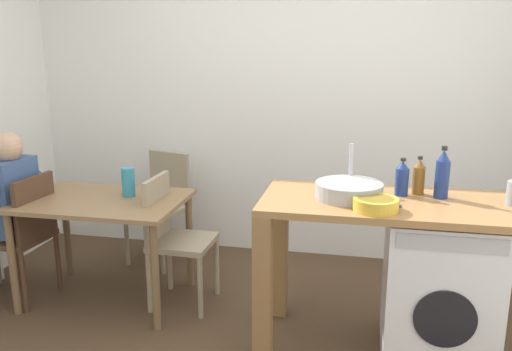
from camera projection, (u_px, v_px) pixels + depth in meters
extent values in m
cube|color=white|center=(280.00, 95.00, 4.42)|extent=(4.60, 0.10, 2.70)
cube|color=olive|center=(103.00, 201.00, 3.65)|extent=(1.10, 0.76, 0.03)
cylinder|color=brown|center=(13.00, 264.00, 3.52)|extent=(0.05, 0.05, 0.71)
cylinder|color=brown|center=(155.00, 278.00, 3.32)|extent=(0.05, 0.05, 0.71)
cylinder|color=brown|center=(67.00, 231.00, 4.15)|extent=(0.05, 0.05, 0.71)
cylinder|color=brown|center=(190.00, 240.00, 3.95)|extent=(0.05, 0.05, 0.71)
cube|color=#4C3323|center=(17.00, 237.00, 3.74)|extent=(0.44, 0.44, 0.04)
cube|color=#4C3323|center=(35.00, 209.00, 3.64)|extent=(0.07, 0.38, 0.45)
cylinder|color=#4C3323|center=(17.00, 255.00, 4.02)|extent=(0.04, 0.04, 0.45)
cylinder|color=#4C3323|center=(24.00, 281.00, 3.58)|extent=(0.04, 0.04, 0.45)
cylinder|color=#4C3323|center=(58.00, 261.00, 3.91)|extent=(0.04, 0.04, 0.45)
cube|color=gray|center=(183.00, 242.00, 3.65)|extent=(0.41, 0.41, 0.04)
cube|color=gray|center=(157.00, 209.00, 3.64)|extent=(0.05, 0.38, 0.45)
cylinder|color=gray|center=(217.00, 265.00, 3.84)|extent=(0.04, 0.04, 0.45)
cylinder|color=gray|center=(200.00, 287.00, 3.50)|extent=(0.04, 0.04, 0.45)
cylinder|color=gray|center=(170.00, 260.00, 3.92)|extent=(0.04, 0.04, 0.45)
cylinder|color=gray|center=(149.00, 281.00, 3.58)|extent=(0.04, 0.04, 0.45)
cube|color=gray|center=(157.00, 210.00, 4.36)|extent=(0.50, 0.50, 0.04)
cube|color=gray|center=(170.00, 178.00, 4.46)|extent=(0.37, 0.14, 0.45)
cylinder|color=gray|center=(162.00, 247.00, 4.18)|extent=(0.04, 0.04, 0.45)
cylinder|color=gray|center=(127.00, 239.00, 4.34)|extent=(0.04, 0.04, 0.45)
cylinder|color=gray|center=(189.00, 233.00, 4.49)|extent=(0.04, 0.04, 0.45)
cylinder|color=gray|center=(155.00, 226.00, 4.65)|extent=(0.04, 0.04, 0.45)
cylinder|color=#595651|center=(4.00, 224.00, 3.87)|extent=(0.41, 0.18, 0.14)
cube|color=#3F598C|center=(12.00, 196.00, 3.67)|extent=(0.23, 0.36, 0.52)
cylinder|color=#3F598C|center=(31.00, 190.00, 3.87)|extent=(0.19, 0.11, 0.31)
sphere|color=tan|center=(6.00, 147.00, 3.59)|extent=(0.21, 0.21, 0.21)
sphere|color=black|center=(1.00, 158.00, 3.62)|extent=(0.12, 0.12, 0.12)
cube|color=#9E7042|center=(396.00, 204.00, 2.98)|extent=(1.50, 0.68, 0.04)
cube|color=olive|center=(263.00, 291.00, 2.95)|extent=(0.10, 0.10, 0.88)
cube|color=olive|center=(280.00, 252.00, 3.50)|extent=(0.10, 0.10, 0.88)
cube|color=silver|center=(438.00, 286.00, 3.04)|extent=(0.60, 0.60, 0.86)
cylinder|color=black|center=(445.00, 319.00, 2.76)|extent=(0.32, 0.02, 0.32)
cube|color=#B2B2B7|center=(452.00, 244.00, 2.67)|extent=(0.54, 0.01, 0.08)
cylinder|color=#9EA0A5|center=(349.00, 190.00, 3.01)|extent=(0.38, 0.38, 0.09)
cylinder|color=#B2B2B7|center=(351.00, 167.00, 3.16)|extent=(0.02, 0.02, 0.28)
cylinder|color=navy|center=(402.00, 182.00, 3.06)|extent=(0.08, 0.08, 0.16)
cone|color=navy|center=(403.00, 165.00, 3.04)|extent=(0.07, 0.07, 0.04)
cylinder|color=#262626|center=(403.00, 159.00, 3.03)|extent=(0.03, 0.03, 0.02)
cylinder|color=brown|center=(419.00, 181.00, 3.08)|extent=(0.07, 0.07, 0.16)
cone|color=brown|center=(420.00, 163.00, 3.06)|extent=(0.06, 0.06, 0.04)
cylinder|color=#262626|center=(420.00, 158.00, 3.05)|extent=(0.03, 0.03, 0.02)
cylinder|color=navy|center=(442.00, 179.00, 3.00)|extent=(0.08, 0.08, 0.21)
cone|color=navy|center=(444.00, 156.00, 2.97)|extent=(0.07, 0.07, 0.06)
cylinder|color=#262626|center=(445.00, 148.00, 2.96)|extent=(0.03, 0.03, 0.02)
cylinder|color=gold|center=(376.00, 204.00, 2.80)|extent=(0.24, 0.24, 0.07)
cylinder|color=olive|center=(376.00, 201.00, 2.79)|extent=(0.19, 0.19, 0.03)
cylinder|color=teal|center=(128.00, 182.00, 3.69)|extent=(0.09, 0.09, 0.20)
cube|color=#B2B2B7|center=(388.00, 205.00, 2.89)|extent=(0.15, 0.06, 0.01)
cube|color=#262628|center=(388.00, 205.00, 2.89)|extent=(0.15, 0.06, 0.01)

